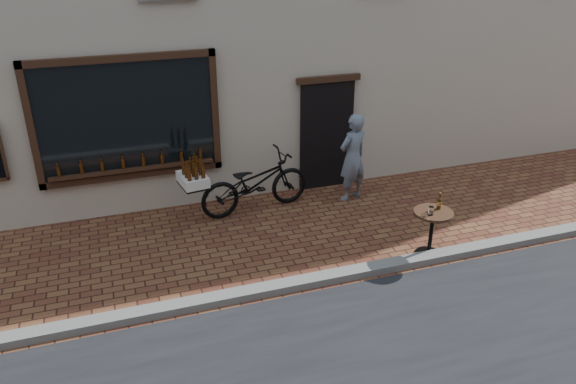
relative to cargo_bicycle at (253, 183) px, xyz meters
name	(u,v)px	position (x,y,z in m)	size (l,w,h in m)	color
ground	(293,296)	(-0.18, -2.84, -0.58)	(90.00, 90.00, 0.00)	#56291C
kerb	(289,285)	(-0.18, -2.64, -0.52)	(90.00, 0.25, 0.12)	slate
cargo_bicycle	(253,183)	(0.00, 0.00, 0.00)	(2.55, 1.07, 1.21)	black
bistro_table	(432,224)	(2.30, -2.49, 0.00)	(0.63, 0.63, 1.08)	black
pedestrian	(353,157)	(1.97, -0.11, 0.30)	(0.64, 0.42, 1.75)	slate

